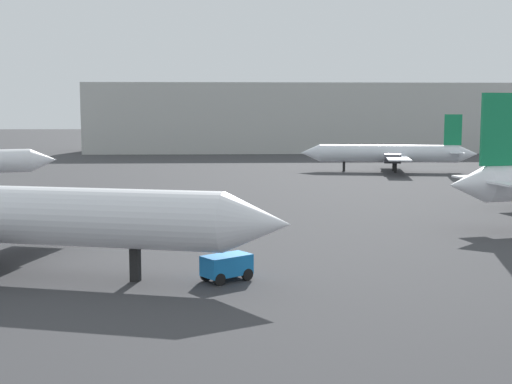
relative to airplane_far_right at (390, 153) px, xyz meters
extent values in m
cone|color=white|center=(-21.29, -61.99, 0.63)|extent=(3.90, 3.69, 2.95)
cylinder|color=#4C4C54|center=(-34.46, -54.07, 0.04)|extent=(3.01, 2.25, 1.61)
cube|color=black|center=(-27.26, -60.37, -1.67)|extent=(0.55, 0.55, 1.65)
cone|color=white|center=(-6.04, -47.52, 0.82)|extent=(3.27, 3.08, 2.54)
cube|color=white|center=(-4.26, -47.13, 1.08)|extent=(3.47, 7.33, 0.13)
cube|color=#147F4C|center=(-3.85, -47.04, 4.61)|extent=(2.68, 0.82, 5.02)
cone|color=white|center=(-42.34, -17.83, 0.53)|extent=(3.41, 3.26, 2.50)
cylinder|color=silver|center=(-0.25, 0.04, 0.00)|extent=(18.77, 5.39, 2.38)
cone|color=silver|center=(-10.73, 1.78, 0.00)|extent=(2.98, 2.78, 2.38)
cone|color=silver|center=(10.23, -1.69, 0.00)|extent=(2.98, 2.78, 2.38)
cube|color=silver|center=(0.67, -0.11, -0.35)|extent=(5.69, 17.71, 0.17)
cube|color=silver|center=(8.58, -1.42, 0.24)|extent=(2.72, 6.31, 0.12)
cube|color=#147F4C|center=(8.22, -1.36, 3.27)|extent=(2.33, 0.60, 4.15)
cylinder|color=#4C4C54|center=(-0.42, -3.30, -0.47)|extent=(2.37, 1.65, 1.31)
cylinder|color=#4C4C54|center=(0.66, 3.26, -0.47)|extent=(2.37, 1.65, 1.31)
cube|color=black|center=(-6.13, 1.01, -1.84)|extent=(0.42, 0.42, 1.31)
cube|color=black|center=(0.43, -1.55, -1.84)|extent=(0.42, 0.42, 1.31)
cube|color=black|center=(0.91, 1.32, -1.84)|extent=(0.42, 0.42, 1.31)
cube|color=#1972BF|center=(-22.73, -60.48, -1.70)|extent=(2.71, 2.44, 1.00)
cylinder|color=black|center=(-22.38, -59.52, -2.20)|extent=(0.61, 0.51, 0.60)
cylinder|color=black|center=(-21.71, -60.48, -2.20)|extent=(0.61, 0.51, 0.60)
cylinder|color=black|center=(-23.76, -60.49, -2.20)|extent=(0.61, 0.51, 0.60)
cylinder|color=black|center=(-23.08, -61.45, -2.20)|extent=(0.61, 0.51, 0.60)
cube|color=#B7B7B2|center=(-7.87, 49.12, 4.30)|extent=(83.13, 21.40, 13.59)
camera|label=1|loc=(-22.91, -94.53, 5.97)|focal=49.03mm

